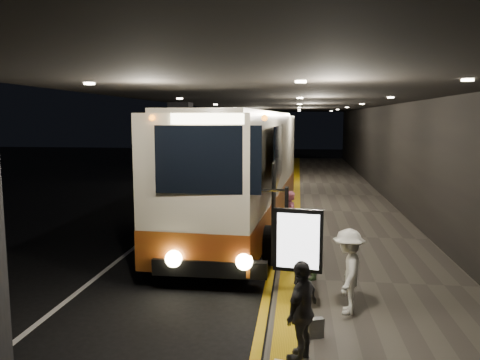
# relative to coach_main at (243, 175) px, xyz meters

# --- Properties ---
(ground) EXTENTS (90.00, 90.00, 0.00)m
(ground) POSITION_rel_coach_main_xyz_m (-1.10, -2.24, -1.88)
(ground) COLOR black
(lane_line_white) EXTENTS (0.12, 50.00, 0.01)m
(lane_line_white) POSITION_rel_coach_main_xyz_m (-2.90, 2.76, -1.88)
(lane_line_white) COLOR silver
(lane_line_white) RESTS_ON ground
(kerb_stripe_yellow) EXTENTS (0.18, 50.00, 0.01)m
(kerb_stripe_yellow) POSITION_rel_coach_main_xyz_m (1.25, 2.76, -1.88)
(kerb_stripe_yellow) COLOR gold
(kerb_stripe_yellow) RESTS_ON ground
(sidewalk) EXTENTS (4.50, 50.00, 0.15)m
(sidewalk) POSITION_rel_coach_main_xyz_m (3.65, 2.76, -1.81)
(sidewalk) COLOR #514C44
(sidewalk) RESTS_ON ground
(tactile_strip) EXTENTS (0.50, 50.00, 0.01)m
(tactile_strip) POSITION_rel_coach_main_xyz_m (1.75, 2.76, -1.73)
(tactile_strip) COLOR gold
(tactile_strip) RESTS_ON sidewalk
(terminal_wall) EXTENTS (0.10, 50.00, 6.00)m
(terminal_wall) POSITION_rel_coach_main_xyz_m (5.90, 2.76, 1.12)
(terminal_wall) COLOR black
(terminal_wall) RESTS_ON ground
(support_columns) EXTENTS (0.80, 24.80, 4.40)m
(support_columns) POSITION_rel_coach_main_xyz_m (-2.60, 1.76, 0.32)
(support_columns) COLOR black
(support_columns) RESTS_ON ground
(canopy) EXTENTS (9.00, 50.00, 0.40)m
(canopy) POSITION_rel_coach_main_xyz_m (1.40, 2.76, 2.72)
(canopy) COLOR black
(canopy) RESTS_ON support_columns
(coach_main) EXTENTS (3.38, 12.68, 3.92)m
(coach_main) POSITION_rel_coach_main_xyz_m (0.00, 0.00, 0.00)
(coach_main) COLOR beige
(coach_main) RESTS_ON ground
(coach_second) EXTENTS (2.52, 11.64, 3.65)m
(coach_second) POSITION_rel_coach_main_xyz_m (0.04, 17.49, -0.13)
(coach_second) COLOR beige
(coach_second) RESTS_ON ground
(passenger_boarding) EXTENTS (0.50, 0.65, 1.58)m
(passenger_boarding) POSITION_rel_coach_main_xyz_m (1.70, -2.47, -0.94)
(passenger_boarding) COLOR #A24B64
(passenger_boarding) RESTS_ON sidewalk
(passenger_waiting_green) EXTENTS (0.50, 0.78, 1.57)m
(passenger_waiting_green) POSITION_rel_coach_main_xyz_m (2.15, -5.35, -0.94)
(passenger_waiting_green) COLOR #466739
(passenger_waiting_green) RESTS_ON sidewalk
(passenger_waiting_white) EXTENTS (0.64, 1.10, 1.61)m
(passenger_waiting_white) POSITION_rel_coach_main_xyz_m (2.85, -7.14, -0.93)
(passenger_waiting_white) COLOR silver
(passenger_waiting_white) RESTS_ON sidewalk
(passenger_waiting_grey) EXTENTS (0.81, 1.02, 1.56)m
(passenger_waiting_grey) POSITION_rel_coach_main_xyz_m (1.98, -9.02, -0.95)
(passenger_waiting_grey) COLOR #4D4D52
(passenger_waiting_grey) RESTS_ON sidewalk
(bag_polka) EXTENTS (0.30, 0.21, 0.33)m
(bag_polka) POSITION_rel_coach_main_xyz_m (2.21, -8.27, -1.56)
(bag_polka) COLOR black
(bag_polka) RESTS_ON sidewalk
(info_sign) EXTENTS (0.94, 0.24, 1.98)m
(info_sign) POSITION_rel_coach_main_xyz_m (1.90, -7.16, -0.40)
(info_sign) COLOR black
(info_sign) RESTS_ON sidewalk
(stanchion_post) EXTENTS (0.05, 0.05, 1.19)m
(stanchion_post) POSITION_rel_coach_main_xyz_m (1.74, -4.85, -1.13)
(stanchion_post) COLOR black
(stanchion_post) RESTS_ON sidewalk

